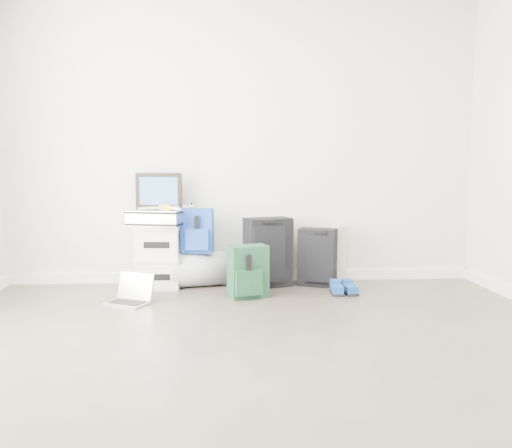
{
  "coord_description": "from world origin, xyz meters",
  "views": [
    {
      "loc": [
        -0.22,
        -2.73,
        1.11
      ],
      "look_at": [
        0.08,
        1.9,
        0.63
      ],
      "focal_mm": 38.0,
      "sensor_mm": 36.0,
      "label": 1
    }
  ],
  "objects": [
    {
      "name": "ground",
      "position": [
        0.0,
        0.0,
        0.0
      ],
      "size": [
        5.0,
        5.0,
        0.0
      ],
      "primitive_type": "plane",
      "color": "#3D372C",
      "rests_on": "ground"
    },
    {
      "name": "room_envelope",
      "position": [
        0.0,
        0.02,
        1.72
      ],
      "size": [
        4.52,
        5.02,
        2.71
      ],
      "color": "silver",
      "rests_on": "ground"
    },
    {
      "name": "boxes_stack",
      "position": [
        -0.8,
        2.27,
        0.3
      ],
      "size": [
        0.43,
        0.36,
        0.59
      ],
      "rotation": [
        0.0,
        0.0,
        -0.06
      ],
      "color": "white",
      "rests_on": "ground"
    },
    {
      "name": "briefcase",
      "position": [
        -0.8,
        2.27,
        0.66
      ],
      "size": [
        0.56,
        0.47,
        0.14
      ],
      "primitive_type": "cube",
      "rotation": [
        0.0,
        0.0,
        -0.28
      ],
      "color": "#B2B2B7",
      "rests_on": "boxes_stack"
    },
    {
      "name": "painting",
      "position": [
        -0.8,
        2.37,
        0.89
      ],
      "size": [
        0.44,
        0.13,
        0.34
      ],
      "rotation": [
        0.0,
        0.0,
        -0.24
      ],
      "color": "black",
      "rests_on": "briefcase"
    },
    {
      "name": "drone",
      "position": [
        -0.72,
        2.25,
        0.75
      ],
      "size": [
        0.47,
        0.47,
        0.05
      ],
      "rotation": [
        0.0,
        0.0,
        -0.23
      ],
      "color": "gold",
      "rests_on": "briefcase"
    },
    {
      "name": "duffel_bag",
      "position": [
        -0.44,
        2.3,
        0.16
      ],
      "size": [
        0.59,
        0.44,
        0.33
      ],
      "primitive_type": "cylinder",
      "rotation": [
        0.0,
        1.57,
        0.24
      ],
      "color": "gray",
      "rests_on": "ground"
    },
    {
      "name": "blue_backpack",
      "position": [
        -0.44,
        2.27,
        0.52
      ],
      "size": [
        0.31,
        0.24,
        0.41
      ],
      "rotation": [
        0.0,
        0.0,
        -0.09
      ],
      "color": "#172F9B",
      "rests_on": "duffel_bag"
    },
    {
      "name": "large_suitcase",
      "position": [
        0.22,
        2.25,
        0.32
      ],
      "size": [
        0.47,
        0.38,
        0.64
      ],
      "rotation": [
        0.0,
        0.0,
        0.33
      ],
      "color": "black",
      "rests_on": "ground"
    },
    {
      "name": "green_backpack",
      "position": [
        0.01,
        1.83,
        0.22
      ],
      "size": [
        0.36,
        0.31,
        0.45
      ],
      "rotation": [
        0.0,
        0.0,
        0.29
      ],
      "color": "#143822",
      "rests_on": "ground"
    },
    {
      "name": "carry_on",
      "position": [
        0.69,
        2.24,
        0.27
      ],
      "size": [
        0.39,
        0.33,
        0.54
      ],
      "rotation": [
        0.0,
        0.0,
        -0.36
      ],
      "color": "black",
      "rests_on": "ground"
    },
    {
      "name": "shoes",
      "position": [
        0.85,
        1.9,
        0.04
      ],
      "size": [
        0.23,
        0.26,
        0.08
      ],
      "rotation": [
        0.0,
        0.0,
        0.0
      ],
      "color": "black",
      "rests_on": "ground"
    },
    {
      "name": "rolled_rug",
      "position": [
        0.9,
        2.38,
        0.28
      ],
      "size": [
        0.18,
        0.18,
        0.56
      ],
      "primitive_type": "cylinder",
      "color": "tan",
      "rests_on": "ground"
    },
    {
      "name": "laptop",
      "position": [
        -0.96,
        1.7,
        0.06
      ],
      "size": [
        0.41,
        0.37,
        0.24
      ],
      "rotation": [
        0.0,
        0.0,
        -0.49
      ],
      "color": "silver",
      "rests_on": "ground"
    }
  ]
}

